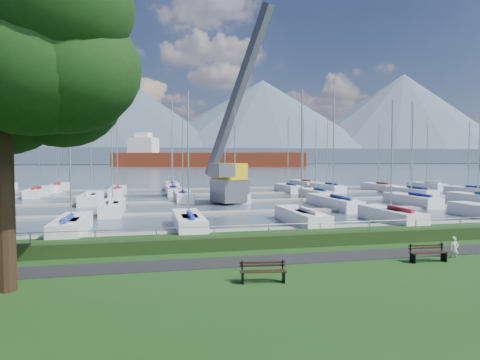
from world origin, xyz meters
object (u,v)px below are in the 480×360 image
object	(u,v)px
bench_left	(263,272)
tree	(25,70)
bench_right	(428,253)
crane	(231,153)
person	(454,246)

from	to	relation	value
bench_left	tree	distance (m)	11.72
bench_left	tree	xyz separation A→B (m)	(-8.73, 1.50, 7.67)
bench_right	tree	xyz separation A→B (m)	(-17.09, -0.04, 7.67)
bench_left	tree	size ratio (longest dim) A/B	0.15
bench_left	crane	bearing A→B (deg)	88.34
tree	bench_right	bearing A→B (deg)	0.14
crane	bench_right	bearing A→B (deg)	-105.82
bench_left	bench_right	world-z (taller)	same
bench_left	crane	size ratio (longest dim) A/B	0.08
bench_left	bench_right	bearing A→B (deg)	17.67
bench_right	person	bearing A→B (deg)	15.88
person	bench_right	bearing A→B (deg)	-157.76
bench_right	tree	world-z (taller)	tree
bench_left	bench_right	size ratio (longest dim) A/B	1.01
bench_right	tree	distance (m)	18.73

